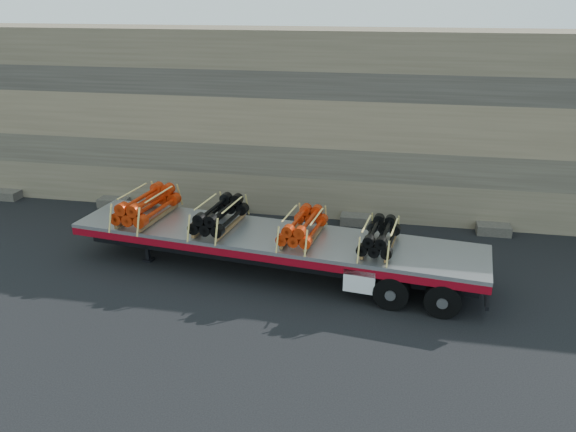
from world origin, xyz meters
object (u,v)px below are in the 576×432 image
bundle_rear (380,237)px  bundle_front (147,206)px  trailer (273,253)px  bundle_midrear (303,227)px  bundle_midfront (219,216)px

bundle_rear → bundle_front: bearing=-180.0°
trailer → bundle_front: bearing=-180.0°
bundle_front → bundle_midrear: bundle_front is taller
trailer → bundle_rear: 3.44m
bundle_midfront → bundle_midrear: (2.73, -0.34, -0.03)m
bundle_midrear → trailer: bearing=180.0°
bundle_midfront → bundle_midrear: bearing=0.0°
bundle_midrear → bundle_midfront: bearing=-180.0°
bundle_midfront → bundle_midrear: 2.75m
bundle_midfront → bundle_rear: bearing=0.0°
bundle_midrear → bundle_rear: bundle_midrear is taller
bundle_front → bundle_midrear: size_ratio=1.17×
bundle_midfront → bundle_midrear: size_ratio=1.07×
bundle_midrear → bundle_rear: (2.30, -0.28, -0.02)m
trailer → bundle_rear: bearing=0.0°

